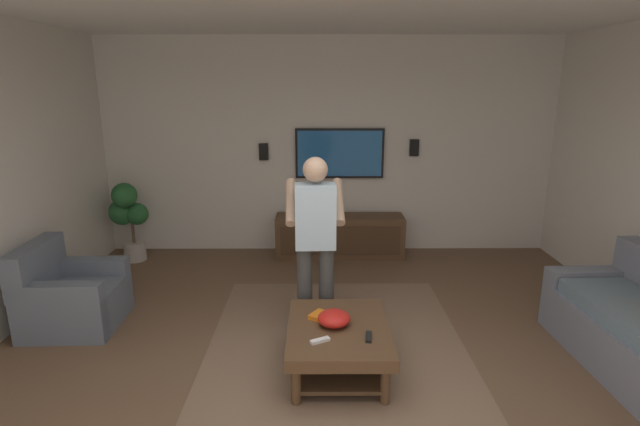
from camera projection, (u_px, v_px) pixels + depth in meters
ground_plane at (340, 417)px, 3.37m from camera, size 8.65×8.65×0.00m
wall_back_tv at (329, 147)px, 6.54m from camera, size 0.10×6.21×2.86m
area_rug at (337, 357)px, 4.11m from camera, size 3.11×2.25×0.01m
armchair at (71, 298)px, 4.60m from camera, size 0.83×0.83×0.82m
coffee_table at (338, 338)px, 3.84m from camera, size 1.00×0.80×0.40m
media_console at (340, 236)px, 6.51m from camera, size 0.45×1.70×0.55m
tv at (340, 153)px, 6.47m from camera, size 0.05×1.18×0.66m
person_standing at (315, 235)px, 4.36m from camera, size 0.55×0.55×1.64m
potted_plant_tall at (128, 214)px, 6.23m from camera, size 0.47×0.51×1.06m
bowl at (334, 318)px, 3.82m from camera, size 0.26×0.26×0.12m
remote_white at (320, 341)px, 3.58m from camera, size 0.11×0.15×0.02m
remote_black at (369, 337)px, 3.63m from camera, size 0.15×0.06×0.02m
book at (324, 317)px, 3.92m from camera, size 0.26×0.27×0.04m
vase_round at (330, 207)px, 6.45m from camera, size 0.22×0.22×0.22m
wall_speaker_left at (414, 148)px, 6.46m from camera, size 0.06×0.12×0.22m
wall_speaker_right at (264, 152)px, 6.47m from camera, size 0.06×0.12×0.22m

